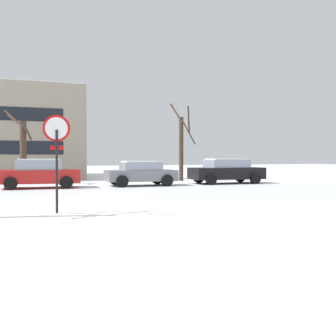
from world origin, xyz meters
TOP-DOWN VIEW (x-y plane):
  - ground_plane at (0.00, 0.00)m, footprint 120.00×120.00m
  - road_surface at (0.00, 3.30)m, footprint 80.00×8.60m
  - stop_sign at (-1.52, -1.27)m, footprint 0.75×0.16m
  - parked_car_red at (-1.48, 8.84)m, footprint 4.11×2.24m
  - parked_car_gray at (3.93, 8.65)m, footprint 3.89×2.22m
  - parked_car_black at (9.34, 8.69)m, footprint 4.46×2.21m
  - tree_far_right at (-2.18, 12.27)m, footprint 1.58×1.24m
  - tree_far_left at (7.83, 12.14)m, footprint 1.71×1.27m

SIDE VIEW (x-z plane):
  - ground_plane at x=0.00m, z-range 0.00..0.00m
  - road_surface at x=0.00m, z-range 0.00..0.00m
  - parked_car_gray at x=3.93m, z-range 0.02..1.39m
  - parked_car_black at x=9.34m, z-range 0.02..1.51m
  - parked_car_red at x=-1.48m, z-range 0.01..1.52m
  - stop_sign at x=-1.52m, z-range 0.56..3.36m
  - tree_far_right at x=-2.18m, z-range -0.13..4.20m
  - tree_far_left at x=7.83m, z-range -0.20..4.97m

